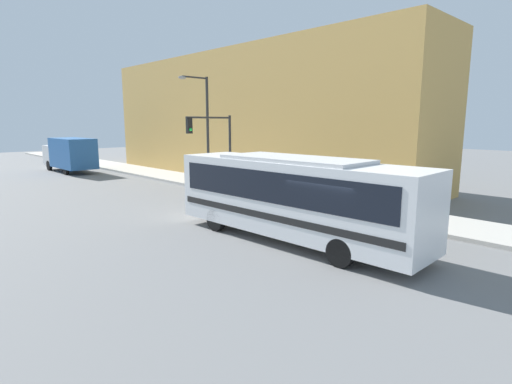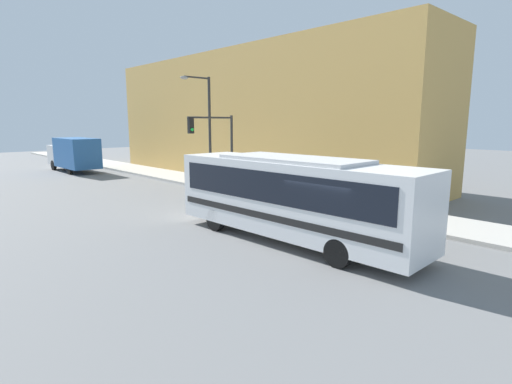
{
  "view_description": "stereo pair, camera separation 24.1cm",
  "coord_description": "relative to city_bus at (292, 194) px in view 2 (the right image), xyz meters",
  "views": [
    {
      "loc": [
        -10.85,
        -7.39,
        4.36
      ],
      "look_at": [
        1.06,
        4.99,
        1.35
      ],
      "focal_mm": 28.0,
      "sensor_mm": 36.0,
      "label": 1
    },
    {
      "loc": [
        -10.67,
        -7.55,
        4.36
      ],
      "look_at": [
        1.06,
        4.99,
        1.35
      ],
      "focal_mm": 28.0,
      "sensor_mm": 36.0,
      "label": 2
    }
  ],
  "objects": [
    {
      "name": "ground_plane",
      "position": [
        -0.06,
        -1.99,
        -1.79
      ],
      "size": [
        120.0,
        120.0,
        0.0
      ],
      "primitive_type": "plane",
      "color": "slate"
    },
    {
      "name": "sidewalk",
      "position": [
        6.11,
        18.01,
        -1.7
      ],
      "size": [
        3.33,
        70.0,
        0.17
      ],
      "color": "#B7B2A8",
      "rests_on": "ground_plane"
    },
    {
      "name": "building_facade",
      "position": [
        10.77,
        14.09,
        2.99
      ],
      "size": [
        6.0,
        30.17,
        9.57
      ],
      "color": "tan",
      "rests_on": "ground_plane"
    },
    {
      "name": "city_bus",
      "position": [
        0.0,
        0.0,
        0.0
      ],
      "size": [
        2.73,
        10.13,
        3.12
      ],
      "rotation": [
        0.0,
        0.0,
        0.03
      ],
      "color": "white",
      "rests_on": "ground_plane"
    },
    {
      "name": "delivery_truck",
      "position": [
        1.65,
        27.41,
        -0.16
      ],
      "size": [
        2.33,
        7.31,
        2.99
      ],
      "color": "#265999",
      "rests_on": "ground_plane"
    },
    {
      "name": "fire_hydrant",
      "position": [
        5.04,
        0.03,
        -1.25
      ],
      "size": [
        0.27,
        0.36,
        0.73
      ],
      "color": "gold",
      "rests_on": "sidewalk"
    },
    {
      "name": "traffic_light_pole",
      "position": [
        3.98,
        9.69,
        1.58
      ],
      "size": [
        3.28,
        0.35,
        4.6
      ],
      "color": "#2D2D2D",
      "rests_on": "sidewalk"
    },
    {
      "name": "parking_meter",
      "position": [
        5.04,
        8.22,
        -0.8
      ],
      "size": [
        0.14,
        0.14,
        1.19
      ],
      "color": "#2D2D2D",
      "rests_on": "sidewalk"
    },
    {
      "name": "street_lamp",
      "position": [
        5.01,
        12.07,
        2.56
      ],
      "size": [
        2.25,
        0.28,
        7.07
      ],
      "color": "#2D2D2D",
      "rests_on": "sidewalk"
    },
    {
      "name": "pedestrian_near_corner",
      "position": [
        6.18,
        3.58,
        -0.7
      ],
      "size": [
        0.34,
        0.34,
        1.79
      ],
      "color": "#23283D",
      "rests_on": "sidewalk"
    }
  ]
}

